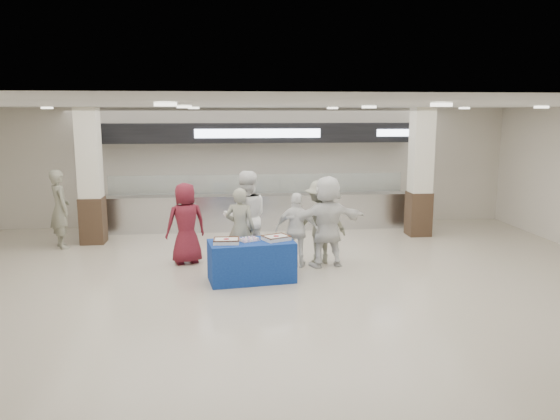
{
  "coord_description": "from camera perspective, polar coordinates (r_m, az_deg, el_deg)",
  "views": [
    {
      "loc": [
        -0.92,
        -8.9,
        3.1
      ],
      "look_at": [
        0.2,
        1.6,
        1.19
      ],
      "focal_mm": 35.0,
      "sensor_mm": 36.0,
      "label": 1
    }
  ],
  "objects": [
    {
      "name": "column_right",
      "position": [
        14.08,
        14.45,
        3.54
      ],
      "size": [
        0.55,
        0.55,
        3.2
      ],
      "color": "#342317",
      "rests_on": "ground"
    },
    {
      "name": "ground",
      "position": [
        9.47,
        -0.16,
        -8.83
      ],
      "size": [
        14.0,
        14.0,
        0.0
      ],
      "primitive_type": "plane",
      "color": "beige",
      "rests_on": "ground"
    },
    {
      "name": "civilian_maroon",
      "position": [
        11.33,
        -9.81,
        -1.38
      ],
      "size": [
        0.95,
        0.77,
        1.68
      ],
      "primitive_type": "imported",
      "rotation": [
        0.0,
        0.0,
        3.47
      ],
      "color": "maroon",
      "rests_on": "ground"
    },
    {
      "name": "civilian_white",
      "position": [
        10.99,
        4.94,
        -1.18
      ],
      "size": [
        1.78,
        0.81,
        1.85
      ],
      "primitive_type": "imported",
      "rotation": [
        0.0,
        0.0,
        3.3
      ],
      "color": "white",
      "rests_on": "ground"
    },
    {
      "name": "cupcake_tray",
      "position": [
        10.07,
        -3.27,
        -3.08
      ],
      "size": [
        0.42,
        0.39,
        0.06
      ],
      "color": "#B9BABF",
      "rests_on": "display_table"
    },
    {
      "name": "soldier_b",
      "position": [
        11.24,
        4.21,
        -1.25
      ],
      "size": [
        1.16,
        0.72,
        1.72
      ],
      "primitive_type": "imported",
      "rotation": [
        0.0,
        0.0,
        3.22
      ],
      "color": "gray",
      "rests_on": "ground"
    },
    {
      "name": "column_left",
      "position": [
        13.55,
        -19.19,
        3.04
      ],
      "size": [
        0.55,
        0.55,
        3.2
      ],
      "color": "#342317",
      "rests_on": "ground"
    },
    {
      "name": "soldier_bg",
      "position": [
        13.43,
        -22.0,
        0.11
      ],
      "size": [
        0.71,
        0.79,
        1.81
      ],
      "primitive_type": "imported",
      "rotation": [
        0.0,
        0.0,
        2.11
      ],
      "color": "gray",
      "rests_on": "ground"
    },
    {
      "name": "chef_tall",
      "position": [
        11.13,
        -3.58,
        -0.81
      ],
      "size": [
        0.96,
        0.76,
        1.93
      ],
      "primitive_type": "imported",
      "rotation": [
        0.0,
        0.0,
        3.18
      ],
      "color": "white",
      "rests_on": "ground"
    },
    {
      "name": "sheet_cake_left",
      "position": [
        9.92,
        -5.63,
        -3.19
      ],
      "size": [
        0.47,
        0.38,
        0.1
      ],
      "color": "white",
      "rests_on": "display_table"
    },
    {
      "name": "display_table",
      "position": [
        10.13,
        -3.0,
        -5.34
      ],
      "size": [
        1.64,
        0.99,
        0.75
      ],
      "primitive_type": "cube",
      "rotation": [
        0.0,
        0.0,
        0.14
      ],
      "color": "navy",
      "rests_on": "ground"
    },
    {
      "name": "sheet_cake_right",
      "position": [
        10.11,
        -0.4,
        -2.89
      ],
      "size": [
        0.57,
        0.52,
        0.1
      ],
      "color": "white",
      "rests_on": "display_table"
    },
    {
      "name": "soldier_a",
      "position": [
        10.79,
        -4.18,
        -1.97
      ],
      "size": [
        0.68,
        0.54,
        1.63
      ],
      "primitive_type": "imported",
      "rotation": [
        0.0,
        0.0,
        2.86
      ],
      "color": "gray",
      "rests_on": "ground"
    },
    {
      "name": "chef_short",
      "position": [
        10.94,
        1.79,
        -2.11
      ],
      "size": [
        0.96,
        0.64,
        1.51
      ],
      "primitive_type": "imported",
      "rotation": [
        0.0,
        0.0,
        2.81
      ],
      "color": "white",
      "rests_on": "ground"
    },
    {
      "name": "serving_line",
      "position": [
        14.46,
        -2.36,
        2.54
      ],
      "size": [
        8.7,
        0.85,
        2.8
      ],
      "color": "silver",
      "rests_on": "ground"
    }
  ]
}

